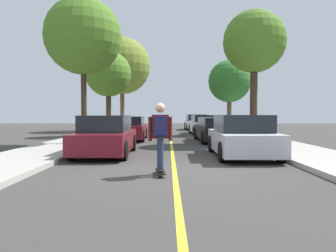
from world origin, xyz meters
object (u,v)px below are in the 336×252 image
(street_tree_left_far, at_px, (121,66))
(skateboarder, at_px, (159,133))
(parked_car_left_near, at_px, (127,128))
(skateboard, at_px, (159,172))
(parked_car_right_near, at_px, (215,130))
(parked_car_right_far, at_px, (202,125))
(parked_car_right_nearest, at_px, (241,137))
(street_tree_left_nearest, at_px, (82,37))
(street_tree_right_nearest, at_px, (253,43))
(street_tree_left_near, at_px, (107,74))
(street_tree_right_near, at_px, (228,81))
(parked_car_right_farthest, at_px, (195,122))
(parked_car_left_nearest, at_px, (105,136))

(street_tree_left_far, distance_m, skateboarder, 20.28)
(parked_car_left_near, distance_m, skateboard, 10.45)
(parked_car_right_near, height_order, skateboard, parked_car_right_near)
(parked_car_right_near, height_order, parked_car_right_far, parked_car_right_far)
(parked_car_right_nearest, height_order, skateboard, parked_car_right_nearest)
(parked_car_left_near, relative_size, parked_car_right_far, 0.95)
(street_tree_left_nearest, height_order, skateboarder, street_tree_left_nearest)
(street_tree_left_far, bearing_deg, street_tree_right_nearest, -54.48)
(parked_car_left_near, xyz_separation_m, street_tree_left_far, (-1.66, 9.16, 4.84))
(street_tree_left_near, bearing_deg, street_tree_right_near, 7.58)
(parked_car_right_far, bearing_deg, street_tree_left_far, 147.02)
(street_tree_left_nearest, bearing_deg, skateboard, -62.38)
(street_tree_right_nearest, distance_m, street_tree_right_near, 6.35)
(parked_car_right_nearest, xyz_separation_m, parked_car_right_far, (0.00, 11.90, -0.02))
(street_tree_right_nearest, relative_size, street_tree_right_near, 1.27)
(parked_car_right_nearest, relative_size, skateboard, 4.75)
(parked_car_right_farthest, height_order, street_tree_left_nearest, street_tree_left_nearest)
(street_tree_left_far, bearing_deg, parked_car_left_near, -79.74)
(skateboard, bearing_deg, parked_car_right_far, 79.76)
(parked_car_left_nearest, relative_size, street_tree_left_near, 0.75)
(skateboard, bearing_deg, street_tree_left_nearest, 117.62)
(street_tree_left_nearest, height_order, skateboard, street_tree_left_nearest)
(parked_car_right_far, xyz_separation_m, parked_car_right_farthest, (-0.00, 6.24, 0.02))
(parked_car_left_near, xyz_separation_m, street_tree_right_nearest, (6.45, -2.19, 4.30))
(parked_car_right_nearest, height_order, street_tree_right_near, street_tree_right_near)
(parked_car_right_far, bearing_deg, street_tree_right_nearest, -76.98)
(parked_car_left_nearest, bearing_deg, street_tree_right_near, 58.48)
(parked_car_left_near, relative_size, street_tree_right_near, 0.86)
(street_tree_left_nearest, height_order, street_tree_right_nearest, street_tree_left_nearest)
(street_tree_right_nearest, bearing_deg, skateboard, -118.72)
(parked_car_right_far, distance_m, parked_car_right_farthest, 6.24)
(street_tree_right_nearest, bearing_deg, parked_car_left_near, 161.21)
(skateboard, bearing_deg, street_tree_right_near, 72.83)
(parked_car_right_farthest, bearing_deg, skateboarder, -97.28)
(parked_car_right_near, xyz_separation_m, skateboard, (-2.75, -9.21, -0.55))
(street_tree_left_far, relative_size, skateboard, 9.11)
(street_tree_left_nearest, relative_size, street_tree_right_near, 1.32)
(skateboarder, bearing_deg, street_tree_right_near, 72.88)
(parked_car_right_near, height_order, street_tree_right_near, street_tree_right_near)
(parked_car_left_near, distance_m, skateboarder, 10.48)
(parked_car_right_far, distance_m, street_tree_right_nearest, 8.52)
(parked_car_right_farthest, xyz_separation_m, street_tree_left_far, (-6.45, -2.05, 4.81))
(parked_car_right_farthest, bearing_deg, street_tree_right_nearest, -82.95)
(street_tree_left_far, bearing_deg, skateboarder, -79.21)
(skateboarder, bearing_deg, parked_car_right_near, 73.46)
(parked_car_left_nearest, xyz_separation_m, skateboarder, (2.04, -3.78, 0.35))
(parked_car_right_nearest, height_order, street_tree_left_near, street_tree_left_near)
(street_tree_right_nearest, height_order, skateboard, street_tree_right_nearest)
(street_tree_right_nearest, height_order, skateboarder, street_tree_right_nearest)
(parked_car_left_nearest, distance_m, street_tree_left_far, 16.46)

